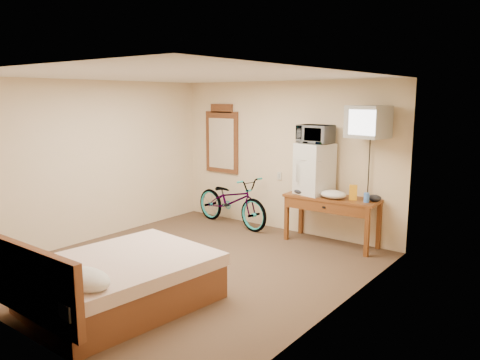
{
  "coord_description": "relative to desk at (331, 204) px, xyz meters",
  "views": [
    {
      "loc": [
        4.14,
        -4.33,
        2.25
      ],
      "look_at": [
        0.14,
        0.9,
        1.07
      ],
      "focal_mm": 35.0,
      "sensor_mm": 36.0,
      "label": 1
    }
  ],
  "objects": [
    {
      "name": "room",
      "position": [
        -1.03,
        -2.0,
        0.61
      ],
      "size": [
        4.6,
        4.64,
        2.5
      ],
      "color": "#513A28",
      "rests_on": "ground"
    },
    {
      "name": "desk",
      "position": [
        0.0,
        0.0,
        0.0
      ],
      "size": [
        1.45,
        0.61,
        0.75
      ],
      "color": "brown",
      "rests_on": "floor"
    },
    {
      "name": "mini_fridge",
      "position": [
        -0.32,
        0.04,
        0.51
      ],
      "size": [
        0.58,
        0.57,
        0.79
      ],
      "color": "silver",
      "rests_on": "desk"
    },
    {
      "name": "microwave",
      "position": [
        -0.32,
        0.04,
        1.04
      ],
      "size": [
        0.53,
        0.37,
        0.28
      ],
      "primitive_type": "imported",
      "rotation": [
        0.0,
        0.0,
        -0.06
      ],
      "color": "silver",
      "rests_on": "mini_fridge"
    },
    {
      "name": "snack_bag",
      "position": [
        0.35,
        0.0,
        0.23
      ],
      "size": [
        0.13,
        0.1,
        0.22
      ],
      "primitive_type": "cube",
      "rotation": [
        0.0,
        0.0,
        0.37
      ],
      "color": "orange",
      "rests_on": "desk"
    },
    {
      "name": "blue_cup",
      "position": [
        0.57,
        -0.02,
        0.18
      ],
      "size": [
        0.08,
        0.08,
        0.14
      ],
      "primitive_type": "cylinder",
      "color": "#4279E3",
      "rests_on": "desk"
    },
    {
      "name": "cloth_cream",
      "position": [
        0.07,
        -0.08,
        0.17
      ],
      "size": [
        0.4,
        0.31,
        0.12
      ],
      "primitive_type": "ellipsoid",
      "color": "silver",
      "rests_on": "desk"
    },
    {
      "name": "cloth_dark_a",
      "position": [
        -0.47,
        -0.09,
        0.16
      ],
      "size": [
        0.23,
        0.17,
        0.09
      ],
      "primitive_type": "ellipsoid",
      "color": "black",
      "rests_on": "desk"
    },
    {
      "name": "cloth_dark_b",
      "position": [
        0.63,
        0.12,
        0.16
      ],
      "size": [
        0.2,
        0.17,
        0.09
      ],
      "primitive_type": "ellipsoid",
      "color": "black",
      "rests_on": "desk"
    },
    {
      "name": "crt_television",
      "position": [
        0.52,
        0.02,
        1.26
      ],
      "size": [
        0.6,
        0.64,
        0.46
      ],
      "color": "black",
      "rests_on": "room"
    },
    {
      "name": "wall_mirror",
      "position": [
        -2.37,
        0.27,
        0.83
      ],
      "size": [
        0.74,
        0.04,
        1.25
      ],
      "color": "brown",
      "rests_on": "room"
    },
    {
      "name": "bicycle",
      "position": [
        -1.89,
        -0.05,
        -0.19
      ],
      "size": [
        1.75,
        0.83,
        0.89
      ],
      "primitive_type": "imported",
      "rotation": [
        0.0,
        0.0,
        1.42
      ],
      "color": "black",
      "rests_on": "floor"
    },
    {
      "name": "bed",
      "position": [
        -0.83,
        -3.38,
        -0.34
      ],
      "size": [
        1.62,
        2.04,
        0.9
      ],
      "color": "brown",
      "rests_on": "floor"
    }
  ]
}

